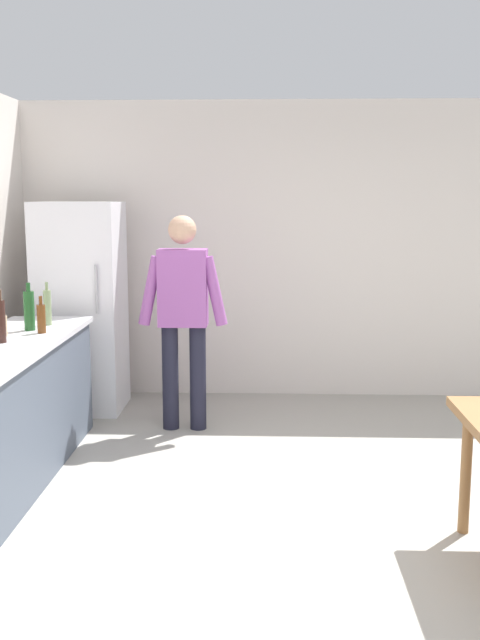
{
  "coord_description": "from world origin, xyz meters",
  "views": [
    {
      "loc": [
        -0.3,
        -3.82,
        1.83
      ],
      "look_at": [
        -0.48,
        1.15,
        1.0
      ],
      "focal_mm": 41.23,
      "sensor_mm": 36.0,
      "label": 1
    }
  ],
  "objects_px": {
    "bottle_wine_dark": "(0,321)",
    "person": "(183,308)",
    "bottle_beer_brown": "(41,318)",
    "bottle_vinegar_tall": "(47,307)",
    "refrigerator": "(81,307)",
    "bottle_wine_green": "(29,310)"
  },
  "relations": [
    {
      "from": "refrigerator",
      "to": "person",
      "type": "height_order",
      "value": "refrigerator"
    },
    {
      "from": "bottle_wine_dark",
      "to": "bottle_vinegar_tall",
      "type": "distance_m",
      "value": 0.69
    },
    {
      "from": "refrigerator",
      "to": "bottle_beer_brown",
      "type": "height_order",
      "value": "refrigerator"
    },
    {
      "from": "refrigerator",
      "to": "bottle_wine_green",
      "type": "xyz_separation_m",
      "value": [
        -0.08,
        -1.13,
        0.15
      ]
    },
    {
      "from": "bottle_vinegar_tall",
      "to": "bottle_wine_green",
      "type": "bearing_deg",
      "value": -106.66
    },
    {
      "from": "bottle_beer_brown",
      "to": "bottle_wine_green",
      "type": "relative_size",
      "value": 0.76
    },
    {
      "from": "refrigerator",
      "to": "person",
      "type": "distance_m",
      "value": 1.1
    },
    {
      "from": "person",
      "to": "bottle_wine_dark",
      "type": "relative_size",
      "value": 5.0
    },
    {
      "from": "refrigerator",
      "to": "bottle_wine_dark",
      "type": "xyz_separation_m",
      "value": [
        -0.13,
        -1.59,
        0.15
      ]
    },
    {
      "from": "bottle_vinegar_tall",
      "to": "bottle_wine_green",
      "type": "relative_size",
      "value": 0.94
    },
    {
      "from": "refrigerator",
      "to": "bottle_wine_green",
      "type": "height_order",
      "value": "refrigerator"
    },
    {
      "from": "person",
      "to": "bottle_beer_brown",
      "type": "bearing_deg",
      "value": -143.33
    },
    {
      "from": "refrigerator",
      "to": "bottle_beer_brown",
      "type": "xyz_separation_m",
      "value": [
        0.04,
        -1.23,
        0.11
      ]
    },
    {
      "from": "refrigerator",
      "to": "bottle_beer_brown",
      "type": "bearing_deg",
      "value": -88.33
    },
    {
      "from": "bottle_wine_dark",
      "to": "person",
      "type": "bearing_deg",
      "value": 43.82
    },
    {
      "from": "person",
      "to": "bottle_beer_brown",
      "type": "height_order",
      "value": "person"
    },
    {
      "from": "person",
      "to": "bottle_vinegar_tall",
      "type": "distance_m",
      "value": 1.03
    },
    {
      "from": "person",
      "to": "bottle_wine_dark",
      "type": "height_order",
      "value": "person"
    },
    {
      "from": "refrigerator",
      "to": "bottle_beer_brown",
      "type": "distance_m",
      "value": 1.24
    },
    {
      "from": "bottle_wine_dark",
      "to": "bottle_vinegar_tall",
      "type": "xyz_separation_m",
      "value": [
        0.11,
        0.68,
        -0.01
      ]
    },
    {
      "from": "bottle_wine_dark",
      "to": "bottle_beer_brown",
      "type": "bearing_deg",
      "value": 65.2
    },
    {
      "from": "bottle_wine_green",
      "to": "bottle_wine_dark",
      "type": "bearing_deg",
      "value": -95.62
    }
  ]
}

